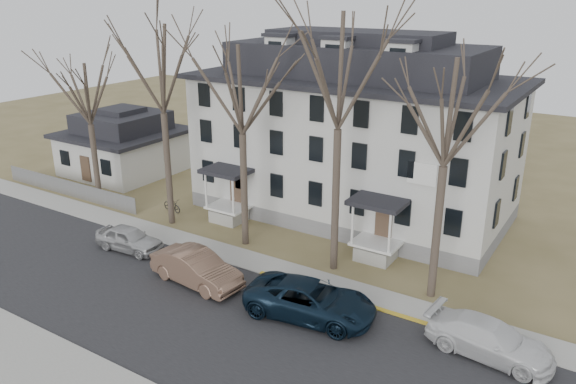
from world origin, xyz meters
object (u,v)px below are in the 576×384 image
Objects in this scene: tree_far_left at (160,62)px; bicycle_left at (172,206)px; tree_mid_left at (241,83)px; tree_center at (340,63)px; car_silver at (129,239)px; car_white at (489,340)px; car_tan at (196,269)px; car_navy at (310,301)px; tree_mid_right at (449,105)px; small_house at (124,145)px; tree_bungalow at (86,89)px; boarding_house at (353,135)px.

bicycle_left is at bearing 132.51° from tree_far_left.
tree_mid_left is at bearing -91.78° from bicycle_left.
tree_center is 15.85m from car_silver.
car_white is (20.28, 0.92, 0.04)m from car_silver.
car_tan is 14.44m from car_white.
car_navy is at bearing -104.09° from bicycle_left.
tree_mid_right is at bearing -57.56° from car_tan.
small_house is 0.81× the size of tree_bungalow.
small_house is 1.42× the size of car_navy.
tree_bungalow reaches higher than car_white.
small_house is 0.68× the size of tree_mid_right.
tree_far_left is 23.47m from car_white.
car_tan is (0.82, -5.35, -8.73)m from tree_mid_left.
boarding_house is 3.39× the size of car_navy.
car_white is (15.14, -3.51, -8.84)m from tree_mid_left.
tree_bungalow is (-7.00, 0.00, -2.22)m from tree_far_left.
tree_mid_left is 2.08× the size of car_navy.
car_tan is at bearing 102.69° from car_white.
tree_bungalow is at bearing 113.32° from bicycle_left.
boarding_house is at bearing 51.49° from car_white.
boarding_house is 1.93× the size of tree_bungalow.
tree_center is at bearing -69.80° from boarding_house.
tree_mid_left reaches higher than small_house.
car_navy is 15.99m from bicycle_left.
car_tan is at bearing -32.95° from small_house.
car_white is (12.14, -11.66, -4.62)m from boarding_house.
tree_center reaches higher than tree_far_left.
tree_center reaches higher than car_navy.
car_tan is (5.96, -0.93, 0.15)m from car_silver.
tree_mid_right is 10.19m from car_white.
tree_center reaches higher than tree_bungalow.
boarding_house is 1.63× the size of tree_mid_left.
boarding_house is at bearing 10.56° from car_navy.
car_silver is at bearing -158.33° from tree_center.
car_tan is 6.57m from car_navy.
tree_center is (6.00, 0.00, 1.48)m from tree_mid_left.
boarding_house is 18.17m from tree_bungalow.
tree_bungalow is 2.57× the size of car_silver.
tree_bungalow is at bearing -152.99° from boarding_house.
tree_bungalow is 16.50m from car_tan.
tree_center reaches higher than car_white.
car_tan is (-2.18, -13.51, -4.51)m from boarding_house.
car_tan is 0.86× the size of car_navy.
small_house is 2.07× the size of car_silver.
tree_center is at bearing 74.34° from car_white.
car_navy is 7.89m from car_white.
car_white is at bearing -43.86° from boarding_house.
car_white is at bearing -13.05° from tree_mid_left.
tree_far_left is at bearing 85.92° from car_white.
tree_mid_right is (8.50, -8.15, 4.22)m from boarding_house.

